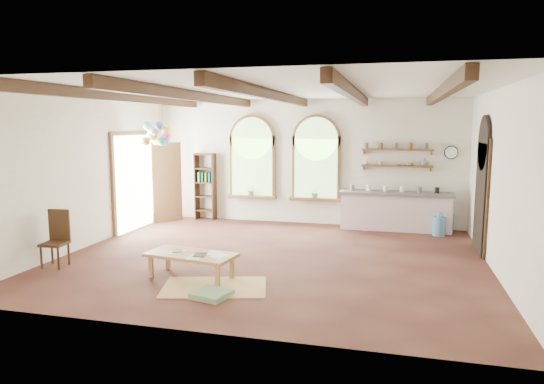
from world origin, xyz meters
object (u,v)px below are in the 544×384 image
(kitchen_counter, at_px, (395,211))
(coffee_table, at_px, (191,256))
(side_chair, at_px, (56,250))
(balloon_cluster, at_px, (157,134))

(kitchen_counter, bearing_deg, coffee_table, -124.88)
(coffee_table, distance_m, side_chair, 2.66)
(kitchen_counter, height_order, coffee_table, kitchen_counter)
(kitchen_counter, xyz_separation_m, coffee_table, (-3.30, -4.73, -0.10))
(coffee_table, bearing_deg, kitchen_counter, 55.12)
(coffee_table, bearing_deg, side_chair, 179.78)
(kitchen_counter, xyz_separation_m, side_chair, (-5.95, -4.72, -0.18))
(balloon_cluster, bearing_deg, side_chair, -97.96)
(kitchen_counter, bearing_deg, side_chair, -141.60)
(kitchen_counter, distance_m, coffee_table, 5.76)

